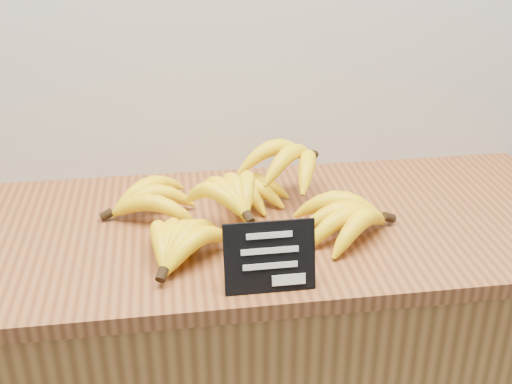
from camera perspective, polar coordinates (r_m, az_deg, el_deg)
name	(u,v)px	position (r m, az deg, el deg)	size (l,w,h in m)	color
counter_top	(252,229)	(1.26, -0.33, -3.27)	(1.32, 0.54, 0.03)	brown
chalkboard_sign	(270,257)	(1.03, 1.23, -5.82)	(0.15, 0.01, 0.12)	black
banana_pile	(244,201)	(1.22, -1.05, -0.83)	(0.55, 0.37, 0.12)	yellow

